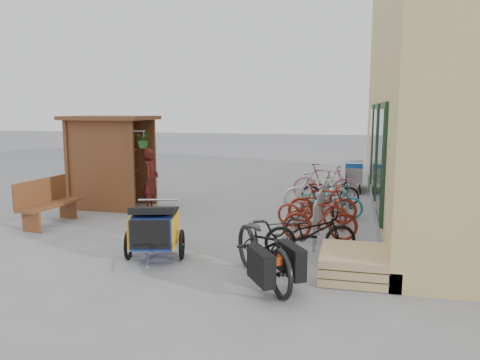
% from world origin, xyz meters
% --- Properties ---
extents(ground, '(80.00, 80.00, 0.00)m').
position_xyz_m(ground, '(0.00, 0.00, 0.00)').
color(ground, gray).
extents(kiosk, '(2.49, 1.65, 2.40)m').
position_xyz_m(kiosk, '(-3.28, 2.47, 1.55)').
color(kiosk, brown).
rests_on(kiosk, ground).
extents(bike_rack, '(0.05, 5.35, 0.86)m').
position_xyz_m(bike_rack, '(2.30, 2.40, 0.52)').
color(bike_rack, '#A5A8AD').
rests_on(bike_rack, ground).
extents(pallet_stack, '(1.00, 1.20, 0.40)m').
position_xyz_m(pallet_stack, '(3.00, -1.40, 0.21)').
color(pallet_stack, tan).
rests_on(pallet_stack, ground).
extents(bench, '(0.61, 1.67, 1.04)m').
position_xyz_m(bench, '(-3.68, 0.39, 0.53)').
color(bench, brown).
rests_on(bench, ground).
extents(shopping_carts, '(0.54, 1.83, 0.98)m').
position_xyz_m(shopping_carts, '(3.00, 6.70, 0.57)').
color(shopping_carts, silver).
rests_on(shopping_carts, ground).
extents(child_trailer, '(1.09, 1.71, 0.99)m').
position_xyz_m(child_trailer, '(-0.35, -1.27, 0.55)').
color(child_trailer, '#1B3D97').
rests_on(child_trailer, ground).
extents(cargo_bike, '(1.75, 2.17, 1.10)m').
position_xyz_m(cargo_bike, '(1.70, -1.96, 0.55)').
color(cargo_bike, black).
rests_on(cargo_bike, ground).
extents(person_kiosk, '(0.46, 0.63, 1.60)m').
position_xyz_m(person_kiosk, '(-2.00, 2.26, 0.80)').
color(person_kiosk, maroon).
rests_on(person_kiosk, ground).
extents(bike_0, '(1.73, 1.07, 0.86)m').
position_xyz_m(bike_0, '(2.26, -0.52, 0.43)').
color(bike_0, black).
rests_on(bike_0, ground).
extents(bike_1, '(1.53, 0.65, 0.89)m').
position_xyz_m(bike_1, '(2.36, 0.49, 0.44)').
color(bike_1, maroon).
rests_on(bike_1, ground).
extents(bike_2, '(1.56, 0.64, 0.80)m').
position_xyz_m(bike_2, '(2.11, 1.52, 0.40)').
color(bike_2, maroon).
rests_on(bike_2, ground).
extents(bike_3, '(1.59, 0.62, 0.93)m').
position_xyz_m(bike_3, '(2.31, 1.91, 0.47)').
color(bike_3, maroon).
rests_on(bike_3, ground).
extents(bike_4, '(1.66, 0.95, 0.83)m').
position_xyz_m(bike_4, '(2.47, 2.70, 0.41)').
color(bike_4, teal).
rests_on(bike_4, ground).
extents(bike_5, '(1.75, 0.74, 1.02)m').
position_xyz_m(bike_5, '(2.10, 3.06, 0.51)').
color(bike_5, silver).
rests_on(bike_5, ground).
extents(bike_6, '(1.55, 0.54, 0.81)m').
position_xyz_m(bike_6, '(2.38, 4.06, 0.41)').
color(bike_6, black).
rests_on(bike_6, ground).
extents(bike_7, '(1.83, 0.61, 1.08)m').
position_xyz_m(bike_7, '(2.20, 4.57, 0.54)').
color(bike_7, '#BE7B94').
rests_on(bike_7, ground).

